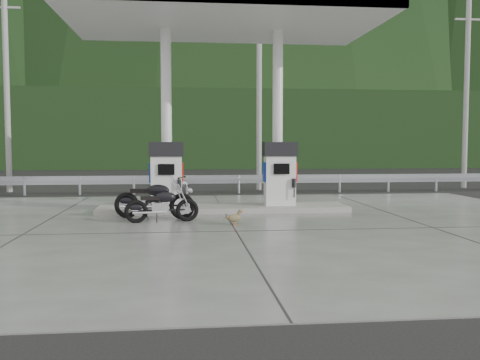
{
  "coord_description": "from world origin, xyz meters",
  "views": [
    {
      "loc": [
        -1.14,
        -12.48,
        1.93
      ],
      "look_at": [
        0.3,
        1.0,
        1.0
      ],
      "focal_mm": 40.0,
      "sensor_mm": 36.0,
      "label": 1
    }
  ],
  "objects": [
    {
      "name": "utility_pole_a",
      "position": [
        -8.0,
        9.5,
        4.0
      ],
      "size": [
        0.22,
        0.22,
        8.0
      ],
      "primitive_type": "cylinder",
      "color": "#979892",
      "rests_on": "ground"
    },
    {
      "name": "motorcycle_right",
      "position": [
        -1.88,
        1.18,
        0.49
      ],
      "size": [
        2.08,
        1.11,
        0.94
      ],
      "primitive_type": null,
      "rotation": [
        0.0,
        0.0,
        -0.26
      ],
      "color": "black",
      "rests_on": "forecourt_apron"
    },
    {
      "name": "gas_pump_left",
      "position": [
        -1.6,
        2.5,
        1.07
      ],
      "size": [
        0.95,
        0.55,
        1.8
      ],
      "primitive_type": null,
      "color": "white",
      "rests_on": "pump_island"
    },
    {
      "name": "ground",
      "position": [
        0.0,
        0.0,
        0.0
      ],
      "size": [
        160.0,
        160.0,
        0.0
      ],
      "primitive_type": "plane",
      "color": "black",
      "rests_on": "ground"
    },
    {
      "name": "gas_pump_right",
      "position": [
        1.6,
        2.5,
        1.07
      ],
      "size": [
        0.95,
        0.55,
        1.8
      ],
      "primitive_type": null,
      "color": "white",
      "rests_on": "pump_island"
    },
    {
      "name": "tree_band",
      "position": [
        0.0,
        30.0,
        3.0
      ],
      "size": [
        80.0,
        6.0,
        6.0
      ],
      "primitive_type": "cube",
      "color": "black",
      "rests_on": "ground"
    },
    {
      "name": "guardrail",
      "position": [
        0.0,
        8.0,
        0.71
      ],
      "size": [
        26.0,
        0.16,
        1.42
      ],
      "primitive_type": null,
      "color": "#A8AAB0",
      "rests_on": "ground"
    },
    {
      "name": "forecourt_apron",
      "position": [
        0.0,
        0.0,
        0.01
      ],
      "size": [
        18.0,
        14.0,
        0.02
      ],
      "primitive_type": "cube",
      "color": "slate",
      "rests_on": "ground"
    },
    {
      "name": "canopy_roof",
      "position": [
        0.0,
        2.5,
        5.37
      ],
      "size": [
        8.5,
        5.0,
        0.4
      ],
      "primitive_type": "cube",
      "color": "white",
      "rests_on": "canopy_column_left"
    },
    {
      "name": "utility_pole_b",
      "position": [
        2.0,
        9.5,
        4.0
      ],
      "size": [
        0.22,
        0.22,
        8.0
      ],
      "primitive_type": "cylinder",
      "color": "#979892",
      "rests_on": "ground"
    },
    {
      "name": "canopy_column_right",
      "position": [
        1.6,
        2.9,
        2.67
      ],
      "size": [
        0.3,
        0.3,
        5.0
      ],
      "primitive_type": "cylinder",
      "color": "white",
      "rests_on": "pump_island"
    },
    {
      "name": "utility_pole_c",
      "position": [
        11.0,
        9.5,
        4.0
      ],
      "size": [
        0.22,
        0.22,
        8.0
      ],
      "primitive_type": "cylinder",
      "color": "#979892",
      "rests_on": "ground"
    },
    {
      "name": "canopy_column_left",
      "position": [
        -1.6,
        2.9,
        2.67
      ],
      "size": [
        0.3,
        0.3,
        5.0
      ],
      "primitive_type": "cylinder",
      "color": "white",
      "rests_on": "pump_island"
    },
    {
      "name": "pump_island",
      "position": [
        0.0,
        2.5,
        0.1
      ],
      "size": [
        7.0,
        1.4,
        0.15
      ],
      "primitive_type": "cube",
      "color": "#9B9890",
      "rests_on": "forecourt_apron"
    },
    {
      "name": "road",
      "position": [
        0.0,
        11.5,
        0.0
      ],
      "size": [
        60.0,
        7.0,
        0.01
      ],
      "primitive_type": "cube",
      "color": "black",
      "rests_on": "ground"
    },
    {
      "name": "motorcycle_left",
      "position": [
        -1.66,
        0.54,
        0.42
      ],
      "size": [
        1.72,
        0.72,
        0.79
      ],
      "primitive_type": null,
      "rotation": [
        0.0,
        0.0,
        0.12
      ],
      "color": "black",
      "rests_on": "forecourt_apron"
    },
    {
      "name": "forested_hills",
      "position": [
        0.0,
        60.0,
        0.0
      ],
      "size": [
        100.0,
        40.0,
        140.0
      ],
      "primitive_type": null,
      "color": "black",
      "rests_on": "ground"
    },
    {
      "name": "duck",
      "position": [
        0.04,
        -0.08,
        0.17
      ],
      "size": [
        0.44,
        0.28,
        0.31
      ],
      "primitive_type": null,
      "rotation": [
        0.0,
        0.0,
        0.42
      ],
      "color": "brown",
      "rests_on": "forecourt_apron"
    }
  ]
}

